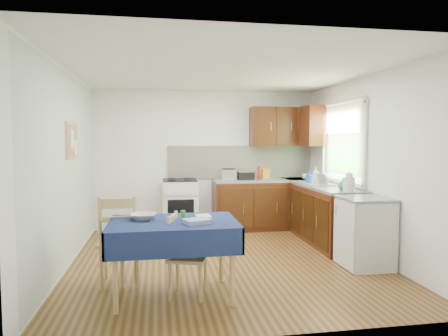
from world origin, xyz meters
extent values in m
plane|color=#432A12|center=(0.00, 0.00, 0.00)|extent=(4.20, 4.20, 0.00)
cube|color=white|center=(0.00, 0.00, 2.50)|extent=(4.00, 4.20, 0.02)
cube|color=white|center=(0.00, 2.10, 1.25)|extent=(4.00, 0.02, 2.50)
cube|color=white|center=(0.00, -2.10, 1.25)|extent=(4.00, 0.02, 2.50)
cube|color=silver|center=(-2.00, 0.00, 1.25)|extent=(0.02, 4.20, 2.50)
cube|color=white|center=(2.00, 0.00, 1.25)|extent=(0.02, 4.20, 2.50)
cube|color=black|center=(1.05, 1.80, 0.43)|extent=(1.90, 0.60, 0.86)
cube|color=black|center=(1.70, 0.65, 0.43)|extent=(0.60, 1.70, 0.86)
cube|color=gray|center=(1.05, 1.80, 0.88)|extent=(1.90, 0.60, 0.04)
cube|color=gray|center=(1.70, 0.65, 0.88)|extent=(0.60, 1.70, 0.04)
cube|color=gray|center=(1.70, 1.80, 0.88)|extent=(0.60, 0.60, 0.04)
cube|color=#F0E3CB|center=(0.65, 2.08, 1.20)|extent=(2.70, 0.02, 0.60)
cube|color=black|center=(1.40, 1.93, 1.85)|extent=(1.20, 0.35, 0.70)
cube|color=black|center=(1.82, 1.50, 1.85)|extent=(0.35, 0.50, 0.70)
cube|color=silver|center=(-0.50, 1.80, 0.45)|extent=(0.60, 0.60, 0.90)
cube|color=black|center=(-0.50, 1.80, 0.91)|extent=(0.58, 0.58, 0.02)
cube|color=black|center=(-0.50, 1.50, 0.45)|extent=(0.44, 0.01, 0.32)
cube|color=#355B25|center=(1.99, 0.70, 1.50)|extent=(0.01, 1.40, 0.85)
cube|color=silver|center=(1.97, 0.70, 2.15)|extent=(0.04, 1.48, 0.06)
cube|color=silver|center=(1.97, 0.70, 0.95)|extent=(0.04, 1.48, 0.06)
cube|color=beige|center=(1.96, 0.70, 1.93)|extent=(0.02, 1.36, 0.44)
cube|color=silver|center=(1.70, -0.55, 0.42)|extent=(0.55, 0.58, 0.85)
cube|color=gray|center=(1.70, -0.55, 0.87)|extent=(0.58, 0.60, 0.03)
cube|color=tan|center=(-1.98, 0.30, 1.60)|extent=(0.02, 0.62, 0.47)
cube|color=olive|center=(-1.96, 0.30, 1.60)|extent=(0.01, 0.56, 0.41)
cube|color=white|center=(-1.95, 0.22, 1.62)|extent=(0.00, 0.18, 0.24)
cube|color=white|center=(-1.95, 0.42, 1.50)|extent=(0.00, 0.15, 0.20)
cube|color=#101B40|center=(-0.72, -1.12, 0.77)|extent=(1.25, 0.83, 0.03)
cube|color=#101B40|center=(-0.72, -1.54, 0.65)|extent=(1.29, 0.02, 0.26)
cube|color=#101B40|center=(-0.72, -0.69, 0.65)|extent=(1.29, 0.02, 0.26)
cube|color=#101B40|center=(-1.36, -1.12, 0.65)|extent=(0.02, 0.87, 0.26)
cube|color=#101B40|center=(-0.08, -1.12, 0.65)|extent=(0.02, 0.87, 0.26)
cylinder|color=tan|center=(-1.27, -1.45, 0.38)|extent=(0.05, 0.05, 0.75)
cylinder|color=tan|center=(-0.17, -1.45, 0.38)|extent=(0.05, 0.05, 0.75)
cylinder|color=tan|center=(-1.27, -0.78, 0.38)|extent=(0.05, 0.05, 0.75)
cylinder|color=tan|center=(-0.17, -0.78, 0.38)|extent=(0.05, 0.05, 0.75)
cube|color=tan|center=(-1.30, -0.65, 0.48)|extent=(0.45, 0.45, 0.04)
cube|color=tan|center=(-1.30, -0.84, 0.85)|extent=(0.40, 0.04, 0.32)
cylinder|color=tan|center=(-1.11, -0.47, 0.24)|extent=(0.04, 0.04, 0.48)
cylinder|color=tan|center=(-1.47, -0.47, 0.24)|extent=(0.04, 0.04, 0.48)
cylinder|color=tan|center=(-1.12, -0.84, 0.24)|extent=(0.04, 0.04, 0.48)
cylinder|color=tan|center=(-1.48, -0.83, 0.24)|extent=(0.04, 0.04, 0.48)
cube|color=tan|center=(-0.57, -1.14, 0.40)|extent=(0.47, 0.47, 0.04)
cube|color=tan|center=(-0.73, -1.09, 0.72)|extent=(0.12, 0.34, 0.27)
cylinder|color=tan|center=(-0.47, -1.33, 0.20)|extent=(0.03, 0.03, 0.40)
cylinder|color=tan|center=(-0.38, -1.03, 0.20)|extent=(0.03, 0.03, 0.40)
cylinder|color=tan|center=(-0.76, -1.24, 0.20)|extent=(0.03, 0.03, 0.40)
cylinder|color=tan|center=(-0.68, -0.95, 0.20)|extent=(0.03, 0.03, 0.40)
cube|color=silver|center=(0.36, 1.79, 0.99)|extent=(0.27, 0.16, 0.18)
cube|color=black|center=(0.36, 1.79, 1.09)|extent=(0.22, 0.02, 0.02)
cube|color=black|center=(0.67, 1.81, 0.97)|extent=(0.28, 0.25, 0.13)
cube|color=silver|center=(0.67, 1.81, 1.05)|extent=(0.28, 0.25, 0.03)
cylinder|color=#B4200E|center=(0.89, 1.67, 1.02)|extent=(0.06, 0.06, 0.25)
cube|color=gold|center=(1.10, 1.97, 0.99)|extent=(0.15, 0.13, 0.17)
cube|color=gray|center=(1.65, 0.68, 0.91)|extent=(0.41, 0.32, 0.02)
cylinder|color=silver|center=(1.65, 0.68, 1.00)|extent=(0.05, 0.20, 0.20)
cylinder|color=silver|center=(1.72, -0.06, 1.00)|extent=(0.16, 0.16, 0.20)
sphere|color=silver|center=(1.72, -0.06, 1.12)|extent=(0.10, 0.10, 0.10)
imported|color=white|center=(1.76, 1.69, 0.95)|extent=(0.12, 0.12, 0.09)
imported|color=silver|center=(1.65, 0.96, 1.04)|extent=(0.13, 0.13, 0.27)
imported|color=blue|center=(1.61, 1.13, 1.00)|extent=(0.12, 0.12, 0.19)
imported|color=#258939|center=(1.69, 0.06, 0.99)|extent=(0.17, 0.17, 0.17)
imported|color=beige|center=(-1.02, -1.00, 0.81)|extent=(0.29, 0.29, 0.06)
imported|color=white|center=(-0.47, -0.96, 0.79)|extent=(0.17, 0.22, 0.02)
cylinder|color=green|center=(-0.62, -1.09, 0.83)|extent=(0.05, 0.05, 0.10)
cube|color=#2A419B|center=(-0.49, -1.28, 0.81)|extent=(0.31, 0.27, 0.04)
camera|label=1|loc=(-0.86, -5.15, 1.60)|focal=32.00mm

